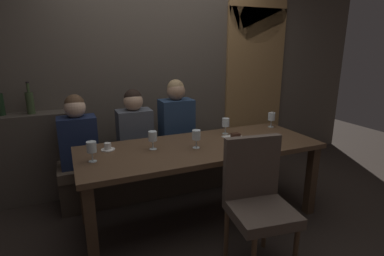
# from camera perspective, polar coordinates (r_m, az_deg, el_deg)

# --- Properties ---
(ground) EXTENTS (9.00, 9.00, 0.00)m
(ground) POSITION_cam_1_polar(r_m,az_deg,el_deg) (3.08, 1.60, -16.41)
(ground) COLOR black
(back_wall_tiled) EXTENTS (6.00, 0.12, 3.00)m
(back_wall_tiled) POSITION_cam_1_polar(r_m,az_deg,el_deg) (3.76, -6.26, 13.43)
(back_wall_tiled) COLOR brown
(back_wall_tiled) RESTS_ON ground
(arched_door) EXTENTS (0.90, 0.05, 2.55)m
(arched_door) POSITION_cam_1_polar(r_m,az_deg,el_deg) (4.30, 11.89, 11.64)
(arched_door) COLOR olive
(arched_door) RESTS_ON ground
(back_counter) EXTENTS (1.10, 0.28, 0.95)m
(back_counter) POSITION_cam_1_polar(r_m,az_deg,el_deg) (3.63, -28.99, -5.09)
(back_counter) COLOR #494138
(back_counter) RESTS_ON ground
(dining_table) EXTENTS (2.20, 0.84, 0.74)m
(dining_table) POSITION_cam_1_polar(r_m,az_deg,el_deg) (2.80, 1.70, -4.97)
(dining_table) COLOR #493422
(dining_table) RESTS_ON ground
(banquette_bench) EXTENTS (2.50, 0.44, 0.45)m
(banquette_bench) POSITION_cam_1_polar(r_m,az_deg,el_deg) (3.55, -3.15, -7.75)
(banquette_bench) COLOR #40352A
(banquette_bench) RESTS_ON ground
(chair_near_side) EXTENTS (0.49, 0.49, 0.98)m
(chair_near_side) POSITION_cam_1_polar(r_m,az_deg,el_deg) (2.32, 12.24, -12.33)
(chair_near_side) COLOR brown
(chair_near_side) RESTS_ON ground
(diner_redhead) EXTENTS (0.36, 0.24, 0.72)m
(diner_redhead) POSITION_cam_1_polar(r_m,az_deg,el_deg) (3.17, -20.84, -0.90)
(diner_redhead) COLOR #192342
(diner_redhead) RESTS_ON banquette_bench
(diner_bearded) EXTENTS (0.36, 0.24, 0.74)m
(diner_bearded) POSITION_cam_1_polar(r_m,az_deg,el_deg) (3.26, -10.83, 0.43)
(diner_bearded) COLOR #4C515B
(diner_bearded) RESTS_ON banquette_bench
(diner_far_end) EXTENTS (0.36, 0.24, 0.82)m
(diner_far_end) POSITION_cam_1_polar(r_m,az_deg,el_deg) (3.34, -2.97, 1.78)
(diner_far_end) COLOR navy
(diner_far_end) RESTS_ON banquette_bench
(wine_bottle_dark_red) EXTENTS (0.08, 0.08, 0.33)m
(wine_bottle_dark_red) POSITION_cam_1_polar(r_m,az_deg,el_deg) (3.53, -32.59, 3.93)
(wine_bottle_dark_red) COLOR black
(wine_bottle_dark_red) RESTS_ON back_counter
(wine_bottle_pale_label) EXTENTS (0.08, 0.08, 0.33)m
(wine_bottle_pale_label) POSITION_cam_1_polar(r_m,az_deg,el_deg) (3.46, -28.32, 4.34)
(wine_bottle_pale_label) COLOR #384728
(wine_bottle_pale_label) RESTS_ON back_counter
(wine_glass_end_right) EXTENTS (0.08, 0.08, 0.16)m
(wine_glass_end_right) POSITION_cam_1_polar(r_m,az_deg,el_deg) (2.48, -18.49, -3.59)
(wine_glass_end_right) COLOR silver
(wine_glass_end_right) RESTS_ON dining_table
(wine_glass_near_right) EXTENTS (0.08, 0.08, 0.16)m
(wine_glass_near_right) POSITION_cam_1_polar(r_m,az_deg,el_deg) (3.46, 14.82, 2.06)
(wine_glass_near_right) COLOR silver
(wine_glass_near_right) RESTS_ON dining_table
(wine_glass_far_left) EXTENTS (0.08, 0.08, 0.16)m
(wine_glass_far_left) POSITION_cam_1_polar(r_m,az_deg,el_deg) (3.11, 6.38, 0.92)
(wine_glass_far_left) COLOR silver
(wine_glass_far_left) RESTS_ON dining_table
(wine_glass_center_back) EXTENTS (0.08, 0.08, 0.16)m
(wine_glass_center_back) POSITION_cam_1_polar(r_m,az_deg,el_deg) (2.65, -7.46, -1.63)
(wine_glass_center_back) COLOR silver
(wine_glass_center_back) RESTS_ON dining_table
(wine_glass_center_front) EXTENTS (0.08, 0.08, 0.16)m
(wine_glass_center_front) POSITION_cam_1_polar(r_m,az_deg,el_deg) (2.66, 0.81, -1.48)
(wine_glass_center_front) COLOR silver
(wine_glass_center_front) RESTS_ON dining_table
(espresso_cup) EXTENTS (0.12, 0.12, 0.06)m
(espresso_cup) POSITION_cam_1_polar(r_m,az_deg,el_deg) (2.73, -15.66, -3.51)
(espresso_cup) COLOR white
(espresso_cup) RESTS_ON dining_table
(dessert_plate) EXTENTS (0.19, 0.19, 0.05)m
(dessert_plate) POSITION_cam_1_polar(r_m,az_deg,el_deg) (2.99, 8.13, -1.68)
(dessert_plate) COLOR white
(dessert_plate) RESTS_ON dining_table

